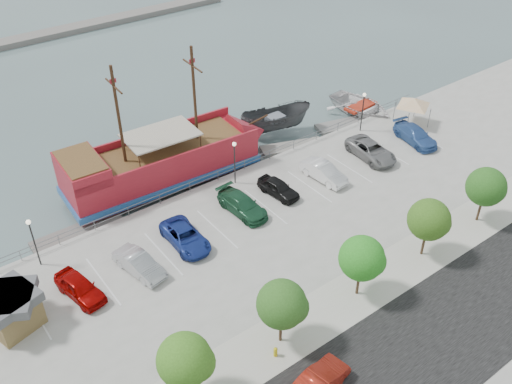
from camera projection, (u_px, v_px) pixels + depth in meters
ground at (280, 228)px, 48.25m from camera, size 160.00×160.00×0.00m
street at (433, 340)px, 37.28m from camera, size 100.00×8.00×0.04m
sidewalk at (366, 287)px, 41.17m from camera, size 100.00×4.00×0.05m
seawall_railing at (227, 172)px, 52.41m from camera, size 50.00×0.06×1.00m
far_shore at (109, 21)px, 88.54m from camera, size 40.00×3.00×0.80m
pirate_ship at (176, 159)px, 52.96m from camera, size 21.00×6.74×13.15m
patrol_boat at (275, 122)px, 60.08m from camera, size 8.20×5.19×2.97m
speedboat at (360, 108)px, 64.07m from camera, size 6.25×8.27×1.61m
dock_west at (79, 234)px, 47.28m from camera, size 7.67×2.23×0.44m
dock_mid at (292, 147)px, 58.50m from camera, size 6.80×3.96×0.37m
dock_east at (348, 124)px, 62.35m from camera, size 7.62×3.86×0.42m
shed at (10, 309)px, 37.49m from camera, size 4.21×4.21×2.81m
canopy_tent at (415, 98)px, 58.99m from camera, size 5.22×5.22×3.50m
street_sedan at (318, 383)px, 33.73m from camera, size 4.92×2.47×1.55m
fire_hydrant at (275, 352)px, 36.02m from camera, size 0.27×0.27×0.78m
lamp_post_left at (32, 235)px, 41.42m from camera, size 0.36×0.36×4.28m
lamp_post_mid at (234, 155)px, 50.16m from camera, size 0.36×0.36×4.28m
lamp_post_right at (363, 105)px, 57.92m from camera, size 0.36×0.36×4.28m
tree_b at (187, 361)px, 31.99m from camera, size 3.30×3.20×5.00m
tree_c at (284, 305)px, 35.38m from camera, size 3.30×3.20×5.00m
tree_d at (364, 259)px, 38.78m from camera, size 3.30×3.20×5.00m
tree_e at (431, 220)px, 42.18m from camera, size 3.30×3.20×5.00m
tree_f at (488, 188)px, 45.58m from camera, size 3.30×3.20×5.00m
parked_car_a at (80, 287)px, 40.10m from camera, size 2.69×4.79×1.54m
parked_car_b at (139, 264)px, 42.08m from camera, size 2.51×4.81×1.51m
parked_car_c at (185, 237)px, 44.64m from camera, size 2.54×5.24×1.44m
parked_car_d at (242, 205)px, 47.95m from camera, size 2.47×5.33×1.51m
parked_car_e at (278, 188)px, 50.01m from camera, size 2.21×4.35×1.42m
parked_car_f at (324, 172)px, 51.91m from camera, size 2.05×4.86×1.56m
parked_car_g at (371, 150)px, 54.93m from camera, size 3.09×5.80×1.55m
parked_car_h at (415, 135)px, 57.32m from camera, size 3.02×5.61×1.54m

